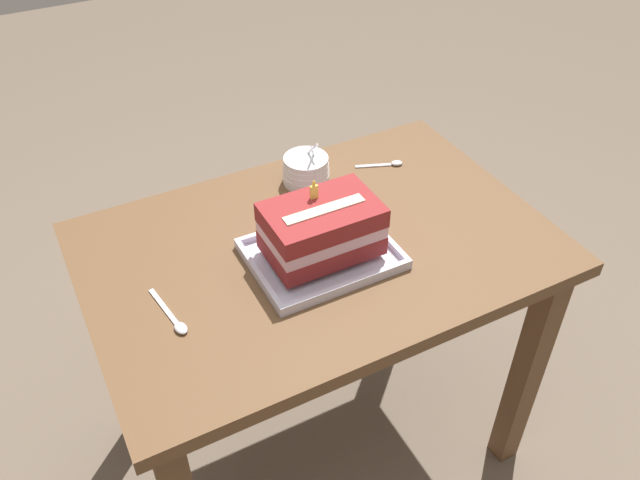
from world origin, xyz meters
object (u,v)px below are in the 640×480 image
(serving_spoon_near_tray, at_px, (390,164))
(foil_tray, at_px, (322,255))
(bowl_stack, at_px, (306,170))
(serving_spoon_by_bowls, at_px, (176,322))
(birthday_cake, at_px, (322,229))

(serving_spoon_near_tray, bearing_deg, foil_tray, -143.86)
(bowl_stack, bearing_deg, serving_spoon_by_bowls, -144.61)
(foil_tray, relative_size, serving_spoon_by_bowls, 2.02)
(serving_spoon_near_tray, bearing_deg, bowl_stack, 170.92)
(birthday_cake, xyz_separation_m, serving_spoon_by_bowls, (-0.35, -0.04, -0.08))
(bowl_stack, bearing_deg, serving_spoon_near_tray, -9.08)
(birthday_cake, bearing_deg, serving_spoon_by_bowls, -173.38)
(bowl_stack, relative_size, serving_spoon_near_tray, 0.98)
(serving_spoon_by_bowls, bearing_deg, serving_spoon_near_tray, 22.60)
(birthday_cake, distance_m, serving_spoon_near_tray, 0.42)
(serving_spoon_near_tray, bearing_deg, serving_spoon_by_bowls, -157.40)
(serving_spoon_by_bowls, bearing_deg, birthday_cake, 6.62)
(serving_spoon_by_bowls, bearing_deg, bowl_stack, 35.39)
(birthday_cake, relative_size, bowl_stack, 1.99)
(foil_tray, height_order, serving_spoon_by_bowls, foil_tray)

